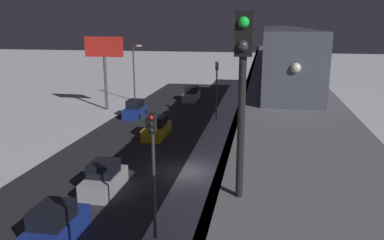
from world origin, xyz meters
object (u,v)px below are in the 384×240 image
object	(u,v)px
sedan_silver_2	(192,95)
traffic_light_near	(153,159)
traffic_light_mid	(217,82)
rail_signal	(243,75)
sedan_silver	(104,179)
subway_train	(281,46)
sedan_blue	(135,110)
sedan_blue_2	(54,228)
sedan_yellow	(157,128)
commercial_billboard	(104,54)

from	to	relation	value
sedan_silver_2	traffic_light_near	xyz separation A→B (m)	(-4.70, 35.71, 3.40)
sedan_silver_2	traffic_light_mid	bearing A→B (deg)	-65.62
rail_signal	sedan_silver	distance (m)	18.73
subway_train	sedan_blue	size ratio (longest dim) A/B	9.04
subway_train	sedan_blue	xyz separation A→B (m)	(15.68, -5.98, -7.71)
sedan_silver_2	sedan_blue_2	size ratio (longest dim) A/B	1.06
subway_train	rail_signal	world-z (taller)	rail_signal
subway_train	sedan_yellow	world-z (taller)	subway_train
sedan_silver_2	traffic_light_mid	size ratio (longest dim) A/B	0.74
sedan_silver_2	traffic_light_near	distance (m)	36.17
rail_signal	commercial_billboard	bearing A→B (deg)	-63.28
sedan_yellow	sedan_silver	bearing A→B (deg)	-90.00
sedan_silver	traffic_light_near	world-z (taller)	traffic_light_near
sedan_silver_2	traffic_light_mid	world-z (taller)	traffic_light_mid
sedan_blue_2	commercial_billboard	distance (m)	31.49
rail_signal	traffic_light_near	size ratio (longest dim) A/B	0.62
sedan_blue	traffic_light_mid	xyz separation A→B (m)	(-9.30, -0.47, 3.41)
rail_signal	subway_train	bearing A→B (deg)	-93.71
rail_signal	sedan_silver	world-z (taller)	rail_signal
sedan_blue_2	traffic_light_mid	distance (m)	27.33
rail_signal	sedan_yellow	distance (m)	29.26
sedan_blue	sedan_blue_2	world-z (taller)	same
traffic_light_near	commercial_billboard	distance (m)	31.51
sedan_silver	traffic_light_mid	bearing A→B (deg)	77.08
sedan_silver_2	commercial_billboard	world-z (taller)	commercial_billboard
rail_signal	commercial_billboard	size ratio (longest dim) A/B	0.45
sedan_blue_2	rail_signal	bearing A→B (deg)	-39.14
sedan_blue_2	traffic_light_near	size ratio (longest dim) A/B	0.69
traffic_light_mid	sedan_blue_2	bearing A→B (deg)	80.02
subway_train	sedan_blue_2	world-z (taller)	subway_train
sedan_yellow	traffic_light_near	world-z (taller)	traffic_light_near
subway_train	sedan_yellow	size ratio (longest dim) A/B	8.05
rail_signal	sedan_blue	bearing A→B (deg)	-67.67
subway_train	commercial_billboard	distance (m)	22.47
sedan_blue	sedan_silver	bearing A→B (deg)	102.94
commercial_billboard	sedan_silver	bearing A→B (deg)	111.92
sedan_yellow	traffic_light_mid	size ratio (longest dim) A/B	0.72
subway_train	traffic_light_mid	bearing A→B (deg)	-45.33
rail_signal	traffic_light_mid	bearing A→B (deg)	-82.39
sedan_silver_2	traffic_light_near	size ratio (longest dim) A/B	0.74
sedan_blue_2	traffic_light_mid	size ratio (longest dim) A/B	0.69
sedan_silver	commercial_billboard	distance (m)	25.76
traffic_light_mid	commercial_billboard	bearing A→B (deg)	-11.05
sedan_silver	sedan_blue_2	bearing A→B (deg)	-90.00
sedan_silver	commercial_billboard	xyz separation A→B (m)	(9.35, -23.23, 6.03)
sedan_blue	traffic_light_mid	world-z (taller)	traffic_light_mid
commercial_billboard	traffic_light_near	bearing A→B (deg)	116.58
subway_train	commercial_billboard	world-z (taller)	subway_train
subway_train	sedan_silver_2	bearing A→B (deg)	-56.63
sedan_silver	traffic_light_mid	world-z (taller)	traffic_light_mid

